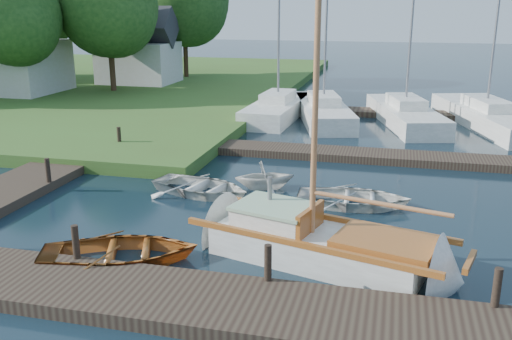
% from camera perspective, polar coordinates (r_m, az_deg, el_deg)
% --- Properties ---
extents(ground, '(160.00, 160.00, 0.00)m').
position_cam_1_polar(ground, '(17.19, 0.00, -3.84)').
color(ground, black).
rests_on(ground, ground).
extents(near_dock, '(18.00, 2.20, 0.30)m').
position_cam_1_polar(near_dock, '(11.90, -7.16, -12.83)').
color(near_dock, '#2D2019').
rests_on(near_dock, ground).
extents(left_dock, '(2.20, 18.00, 0.30)m').
position_cam_1_polar(left_dock, '(22.05, -19.28, 0.21)').
color(left_dock, '#2D2019').
rests_on(left_dock, ground).
extents(far_dock, '(14.00, 1.60, 0.30)m').
position_cam_1_polar(far_dock, '(22.97, 8.78, 1.57)').
color(far_dock, '#2D2019').
rests_on(far_dock, ground).
extents(mooring_post_1, '(0.16, 0.16, 0.80)m').
position_cam_1_polar(mooring_post_1, '(13.72, -17.59, -6.86)').
color(mooring_post_1, black).
rests_on(mooring_post_1, near_dock).
extents(mooring_post_2, '(0.16, 0.16, 0.80)m').
position_cam_1_polar(mooring_post_2, '(12.11, 1.20, -9.24)').
color(mooring_post_2, black).
rests_on(mooring_post_2, near_dock).
extents(mooring_post_3, '(0.16, 0.16, 0.80)m').
position_cam_1_polar(mooring_post_3, '(12.05, 22.95, -10.75)').
color(mooring_post_3, black).
rests_on(mooring_post_3, near_dock).
extents(mooring_post_4, '(0.16, 0.16, 0.80)m').
position_cam_1_polar(mooring_post_4, '(19.77, -20.10, -0.02)').
color(mooring_post_4, black).
rests_on(mooring_post_4, left_dock).
extents(mooring_post_5, '(0.16, 0.16, 0.80)m').
position_cam_1_polar(mooring_post_5, '(23.93, -13.53, 3.25)').
color(mooring_post_5, black).
rests_on(mooring_post_5, left_dock).
extents(sailboat, '(7.41, 3.81, 9.83)m').
position_cam_1_polar(sailboat, '(13.75, 6.96, -7.74)').
color(sailboat, beige).
rests_on(sailboat, ground).
extents(dinghy, '(4.37, 3.76, 0.76)m').
position_cam_1_polar(dinghy, '(13.96, -13.47, -7.56)').
color(dinghy, '#944C1C').
rests_on(dinghy, ground).
extents(tender_a, '(3.84, 3.15, 0.69)m').
position_cam_1_polar(tender_a, '(18.41, -5.50, -1.39)').
color(tender_a, beige).
rests_on(tender_a, ground).
extents(tender_b, '(2.47, 2.33, 1.04)m').
position_cam_1_polar(tender_b, '(18.85, 0.88, -0.35)').
color(tender_b, beige).
rests_on(tender_b, ground).
extents(tender_c, '(3.51, 2.59, 0.70)m').
position_cam_1_polar(tender_c, '(17.50, 9.77, -2.49)').
color(tender_c, beige).
rests_on(tender_c, ground).
extents(marina_boat_0, '(2.54, 7.86, 10.33)m').
position_cam_1_polar(marina_boat_0, '(30.78, 2.20, 6.28)').
color(marina_boat_0, beige).
rests_on(marina_boat_0, ground).
extents(marina_boat_1, '(4.25, 8.41, 9.33)m').
position_cam_1_polar(marina_boat_1, '(30.20, 6.75, 5.97)').
color(marina_boat_1, beige).
rests_on(marina_boat_1, ground).
extents(marina_boat_2, '(4.31, 8.70, 12.50)m').
position_cam_1_polar(marina_boat_2, '(30.12, 14.68, 5.57)').
color(marina_boat_2, beige).
rests_on(marina_boat_2, ground).
extents(marina_boat_3, '(4.81, 10.21, 11.39)m').
position_cam_1_polar(marina_boat_3, '(30.84, 22.01, 5.12)').
color(marina_boat_3, beige).
rests_on(marina_boat_3, ground).
extents(house_a, '(6.30, 5.00, 6.29)m').
position_cam_1_polar(house_a, '(39.77, -23.46, 10.74)').
color(house_a, beige).
rests_on(house_a, shore).
extents(house_c, '(5.25, 4.00, 5.28)m').
position_cam_1_polar(house_c, '(41.82, -11.66, 11.41)').
color(house_c, beige).
rests_on(house_c, shore).
extents(tree_2, '(5.83, 5.75, 7.82)m').
position_cam_1_polar(tree_2, '(36.90, -23.16, 14.01)').
color(tree_2, '#332114').
rests_on(tree_2, shore).
extents(tree_3, '(6.41, 6.38, 8.74)m').
position_cam_1_polar(tree_3, '(38.16, -14.56, 15.65)').
color(tree_3, '#332114').
rests_on(tree_3, shore).
extents(tree_7, '(6.83, 6.83, 9.38)m').
position_cam_1_polar(tree_7, '(44.63, -7.21, 16.55)').
color(tree_7, '#332114').
rests_on(tree_7, shore).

